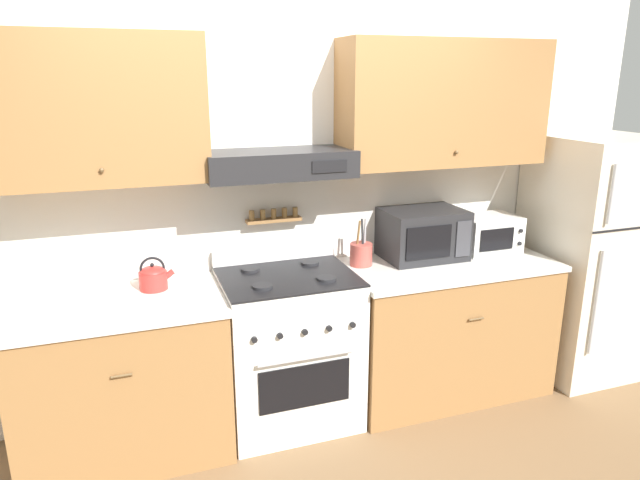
# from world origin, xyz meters

# --- Properties ---
(ground_plane) EXTENTS (16.00, 16.00, 0.00)m
(ground_plane) POSITION_xyz_m (0.00, 0.00, 0.00)
(ground_plane) COLOR brown
(wall_back) EXTENTS (5.20, 0.46, 2.55)m
(wall_back) POSITION_xyz_m (0.06, 0.64, 1.49)
(wall_back) COLOR silver
(wall_back) RESTS_ON ground_plane
(counter_left) EXTENTS (1.10, 0.69, 0.90)m
(counter_left) POSITION_xyz_m (-0.94, 0.35, 0.45)
(counter_left) COLOR olive
(counter_left) RESTS_ON ground_plane
(counter_right) EXTENTS (1.35, 0.69, 0.90)m
(counter_right) POSITION_xyz_m (1.06, 0.35, 0.45)
(counter_right) COLOR olive
(counter_right) RESTS_ON ground_plane
(stove_range) EXTENTS (0.77, 0.66, 1.02)m
(stove_range) POSITION_xyz_m (0.00, 0.36, 0.47)
(stove_range) COLOR white
(stove_range) RESTS_ON ground_plane
(refrigerator) EXTENTS (0.75, 0.74, 1.66)m
(refrigerator) POSITION_xyz_m (2.17, 0.31, 0.83)
(refrigerator) COLOR beige
(refrigerator) RESTS_ON ground_plane
(tea_kettle) EXTENTS (0.20, 0.15, 0.19)m
(tea_kettle) POSITION_xyz_m (-0.74, 0.48, 0.97)
(tea_kettle) COLOR red
(tea_kettle) RESTS_ON counter_left
(microwave) EXTENTS (0.51, 0.39, 0.32)m
(microwave) POSITION_xyz_m (0.95, 0.50, 1.06)
(microwave) COLOR #232326
(microwave) RESTS_ON counter_right
(utensil_crock) EXTENTS (0.14, 0.14, 0.30)m
(utensil_crock) POSITION_xyz_m (0.51, 0.48, 0.97)
(utensil_crock) COLOR #B24C42
(utensil_crock) RESTS_ON counter_right
(toaster_oven) EXTENTS (0.39, 0.30, 0.24)m
(toaster_oven) POSITION_xyz_m (1.44, 0.48, 1.02)
(toaster_oven) COLOR white
(toaster_oven) RESTS_ON counter_right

